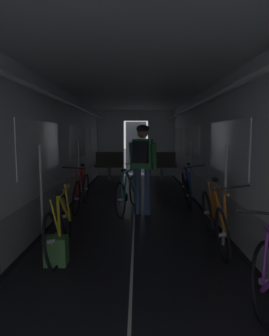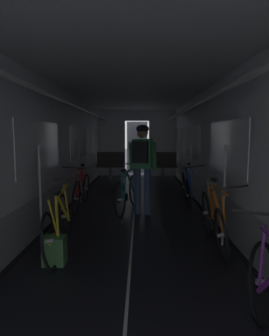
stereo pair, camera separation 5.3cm
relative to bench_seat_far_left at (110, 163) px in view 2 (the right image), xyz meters
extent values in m
cube|color=black|center=(-0.51, -4.82, -0.56)|extent=(0.08, 11.50, 0.01)
cube|color=black|center=(2.31, -4.82, -0.56)|extent=(0.08, 11.50, 0.01)
cube|color=beige|center=(0.90, -4.82, -0.56)|extent=(0.03, 11.27, 0.00)
cube|color=#9EA0A5|center=(-0.61, -4.82, -0.27)|extent=(0.12, 11.50, 0.60)
cube|color=silver|center=(-0.61, -4.82, 0.96)|extent=(0.12, 11.50, 1.85)
cube|color=white|center=(-0.54, -5.40, 0.78)|extent=(0.02, 1.90, 0.80)
cube|color=white|center=(-0.54, -2.52, 0.78)|extent=(0.02, 1.90, 0.80)
cube|color=white|center=(-0.54, 0.35, 0.78)|extent=(0.02, 1.90, 0.80)
cube|color=yellow|center=(-0.54, -4.88, 0.78)|extent=(0.01, 0.20, 0.28)
cylinder|color=white|center=(-0.27, -4.82, 1.53)|extent=(0.07, 11.04, 0.07)
cylinder|color=#B7BABF|center=(-0.37, -5.97, 0.13)|extent=(0.04, 0.04, 1.40)
cylinder|color=#B7BABF|center=(-0.37, -3.37, 0.13)|extent=(0.04, 0.04, 1.40)
cube|color=#9EA0A5|center=(2.41, -4.82, -0.27)|extent=(0.12, 11.50, 0.60)
cube|color=silver|center=(2.41, -4.82, 0.96)|extent=(0.12, 11.50, 1.85)
cube|color=white|center=(2.35, -5.40, 0.78)|extent=(0.02, 1.90, 0.80)
cube|color=white|center=(2.35, -2.52, 0.78)|extent=(0.02, 1.90, 0.80)
cube|color=white|center=(2.35, 0.35, 0.78)|extent=(0.02, 1.90, 0.80)
cube|color=yellow|center=(2.35, -5.42, 0.78)|extent=(0.01, 0.20, 0.28)
cylinder|color=white|center=(2.07, -4.82, 1.53)|extent=(0.07, 11.04, 0.07)
cylinder|color=#B7BABF|center=(2.17, -5.97, 0.13)|extent=(0.04, 0.04, 1.40)
cylinder|color=#B7BABF|center=(2.17, -3.37, 0.13)|extent=(0.04, 0.04, 1.40)
cube|color=silver|center=(-0.05, 0.99, 0.66)|extent=(1.00, 0.12, 2.45)
cube|color=silver|center=(1.85, 0.99, 0.66)|extent=(1.00, 0.12, 2.45)
cube|color=silver|center=(0.90, 0.99, 1.68)|extent=(0.90, 0.12, 0.40)
cube|color=#4C4F54|center=(0.90, 1.69, 0.46)|extent=(0.81, 0.04, 2.05)
cube|color=white|center=(0.90, -4.82, 1.94)|extent=(3.14, 11.62, 0.12)
cylinder|color=gray|center=(0.00, -0.07, -0.35)|extent=(0.12, 0.12, 0.44)
cube|color=#47423D|center=(0.00, -0.07, -0.08)|extent=(0.96, 0.44, 0.10)
cube|color=#47423D|center=(0.00, 0.12, 0.17)|extent=(0.96, 0.08, 0.40)
torus|color=gray|center=(-0.43, 0.15, 0.37)|extent=(0.14, 0.14, 0.02)
cylinder|color=gray|center=(1.80, -0.07, -0.35)|extent=(0.12, 0.12, 0.44)
cube|color=#47423D|center=(1.80, -0.07, -0.08)|extent=(0.96, 0.44, 0.10)
cube|color=#47423D|center=(1.80, 0.12, 0.17)|extent=(0.96, 0.08, 0.40)
torus|color=gray|center=(1.37, 0.15, 0.37)|extent=(0.14, 0.14, 0.02)
torus|color=black|center=(-0.20, -3.51, -0.23)|extent=(0.08, 0.67, 0.67)
cylinder|color=#B2B2B7|center=(-0.20, -3.51, -0.23)|extent=(0.09, 0.05, 0.06)
torus|color=black|center=(-0.19, -4.53, -0.23)|extent=(0.08, 0.67, 0.67)
cylinder|color=#B2B2B7|center=(-0.19, -4.53, -0.23)|extent=(0.09, 0.05, 0.06)
cylinder|color=red|center=(-0.21, -4.21, -0.01)|extent=(0.07, 0.54, 0.56)
cylinder|color=red|center=(-0.21, -3.80, -0.01)|extent=(0.07, 0.34, 0.55)
cylinder|color=red|center=(-0.23, -4.06, 0.25)|extent=(0.04, 0.82, 0.04)
cylinder|color=red|center=(-0.22, -3.58, 0.01)|extent=(0.06, 0.16, 0.49)
cylinder|color=red|center=(-0.20, -3.73, -0.26)|extent=(0.03, 0.45, 0.07)
cylinder|color=red|center=(-0.21, -4.50, 0.01)|extent=(0.06, 0.09, 0.49)
cylinder|color=black|center=(-0.19, -3.96, -0.28)|extent=(0.02, 0.17, 0.17)
ellipsoid|color=black|center=(-0.24, -3.63, 0.31)|extent=(0.10, 0.24, 0.07)
cylinder|color=black|center=(-0.23, -4.52, 0.35)|extent=(0.44, 0.03, 0.05)
torus|color=black|center=(2.02, -7.63, -0.23)|extent=(0.15, 0.68, 0.67)
cylinder|color=#B2B2B7|center=(2.02, -7.63, -0.23)|extent=(0.10, 0.06, 0.06)
cylinder|color=purple|center=(2.00, -7.66, 0.01)|extent=(0.07, 0.09, 0.49)
cylinder|color=black|center=(1.97, -7.64, 0.35)|extent=(0.44, 0.06, 0.06)
torus|color=black|center=(-0.01, -6.74, -0.24)|extent=(0.19, 0.68, 0.67)
cylinder|color=#B2B2B7|center=(-0.01, -6.74, -0.24)|extent=(0.10, 0.06, 0.06)
torus|color=black|center=(-0.10, -5.73, -0.24)|extent=(0.19, 0.68, 0.67)
cylinder|color=#B2B2B7|center=(-0.10, -5.73, -0.24)|extent=(0.10, 0.06, 0.06)
cylinder|color=yellow|center=(-0.04, -6.04, -0.02)|extent=(0.07, 0.55, 0.56)
cylinder|color=yellow|center=(-0.01, -6.44, -0.02)|extent=(0.14, 0.34, 0.55)
cylinder|color=yellow|center=(0.01, -6.19, 0.24)|extent=(0.11, 0.82, 0.04)
cylinder|color=yellow|center=(0.02, -6.67, 0.00)|extent=(0.08, 0.17, 0.49)
cylinder|color=yellow|center=(-0.03, -6.52, -0.26)|extent=(0.07, 0.45, 0.07)
cylinder|color=yellow|center=(-0.07, -5.75, 0.00)|extent=(0.10, 0.08, 0.49)
cylinder|color=black|center=(-0.06, -6.29, -0.28)|extent=(0.05, 0.17, 0.17)
ellipsoid|color=black|center=(0.05, -6.61, 0.30)|extent=(0.12, 0.25, 0.07)
cylinder|color=black|center=(-0.02, -5.73, 0.34)|extent=(0.44, 0.06, 0.09)
torus|color=black|center=(2.07, -3.18, -0.24)|extent=(0.18, 0.68, 0.67)
cylinder|color=#B2B2B7|center=(2.07, -3.18, -0.24)|extent=(0.10, 0.06, 0.06)
torus|color=black|center=(1.99, -4.20, -0.24)|extent=(0.18, 0.68, 0.67)
cylinder|color=#B2B2B7|center=(1.99, -4.20, -0.24)|extent=(0.10, 0.06, 0.06)
cylinder|color=#2342B7|center=(2.05, -3.89, -0.02)|extent=(0.09, 0.55, 0.56)
cylinder|color=#2342B7|center=(2.08, -3.48, -0.02)|extent=(0.14, 0.34, 0.55)
cylinder|color=#2342B7|center=(2.10, -3.74, 0.24)|extent=(0.10, 0.82, 0.04)
cylinder|color=#2342B7|center=(2.10, -3.25, 0.00)|extent=(0.09, 0.17, 0.49)
cylinder|color=#2342B7|center=(2.05, -3.41, -0.26)|extent=(0.07, 0.45, 0.07)
cylinder|color=#2342B7|center=(2.03, -4.17, 0.00)|extent=(0.10, 0.08, 0.49)
cylinder|color=black|center=(2.03, -3.63, -0.28)|extent=(0.05, 0.17, 0.17)
ellipsoid|color=black|center=(2.14, -3.31, 0.30)|extent=(0.11, 0.25, 0.07)
cylinder|color=black|center=(2.08, -4.20, 0.34)|extent=(0.44, 0.06, 0.09)
torus|color=black|center=(2.06, -5.49, -0.24)|extent=(0.16, 0.68, 0.67)
cylinder|color=#B2B2B7|center=(2.06, -5.49, -0.24)|extent=(0.10, 0.06, 0.06)
torus|color=black|center=(2.00, -6.51, -0.24)|extent=(0.16, 0.68, 0.67)
cylinder|color=#B2B2B7|center=(2.00, -6.51, -0.24)|extent=(0.10, 0.06, 0.06)
cylinder|color=orange|center=(2.05, -6.19, -0.02)|extent=(0.09, 0.54, 0.56)
cylinder|color=orange|center=(2.07, -5.78, -0.02)|extent=(0.12, 0.34, 0.55)
cylinder|color=orange|center=(2.09, -6.04, 0.24)|extent=(0.08, 0.82, 0.04)
cylinder|color=orange|center=(2.09, -5.56, 0.00)|extent=(0.08, 0.17, 0.49)
cylinder|color=orange|center=(2.04, -5.71, -0.26)|extent=(0.06, 0.45, 0.07)
cylinder|color=orange|center=(2.04, -6.48, 0.00)|extent=(0.10, 0.09, 0.49)
cylinder|color=black|center=(2.03, -5.94, -0.28)|extent=(0.04, 0.17, 0.17)
ellipsoid|color=black|center=(2.12, -5.61, 0.30)|extent=(0.11, 0.24, 0.07)
cylinder|color=black|center=(2.08, -6.50, 0.34)|extent=(0.44, 0.05, 0.08)
cylinder|color=#384C75|center=(0.97, -4.37, -0.12)|extent=(0.13, 0.13, 0.90)
cylinder|color=#384C75|center=(1.16, -4.41, -0.12)|extent=(0.13, 0.13, 0.90)
cube|color=#337F47|center=(1.06, -4.39, 0.61)|extent=(0.40, 0.30, 0.56)
cylinder|color=#337F47|center=(0.85, -4.32, 0.56)|extent=(0.13, 0.21, 0.53)
cylinder|color=#337F47|center=(1.28, -4.42, 0.56)|extent=(0.13, 0.21, 0.53)
sphere|color=#9E7051|center=(1.06, -4.39, 1.01)|extent=(0.21, 0.21, 0.21)
ellipsoid|color=black|center=(1.06, -4.39, 1.08)|extent=(0.30, 0.33, 0.16)
cube|color=black|center=(1.02, -4.56, 0.65)|extent=(0.31, 0.22, 0.40)
torus|color=black|center=(0.65, -4.64, -0.23)|extent=(0.23, 0.67, 0.67)
cylinder|color=#B2B2B7|center=(0.65, -4.64, -0.23)|extent=(0.10, 0.07, 0.06)
torus|color=black|center=(0.88, -3.65, -0.23)|extent=(0.23, 0.67, 0.67)
cylinder|color=#B2B2B7|center=(0.88, -3.65, -0.23)|extent=(0.10, 0.07, 0.06)
cylinder|color=teal|center=(0.82, -3.96, -0.01)|extent=(0.19, 0.53, 0.56)
cylinder|color=teal|center=(0.73, -4.36, -0.01)|extent=(0.08, 0.35, 0.55)
cylinder|color=teal|center=(0.80, -4.11, 0.25)|extent=(0.22, 0.81, 0.04)
cylinder|color=teal|center=(0.68, -4.58, 0.01)|extent=(0.09, 0.16, 0.49)
cylinder|color=teal|center=(0.70, -4.42, -0.26)|extent=(0.13, 0.45, 0.07)
cylinder|color=teal|center=(0.89, -3.68, 0.01)|extent=(0.05, 0.10, 0.49)
cylinder|color=black|center=(0.75, -4.20, -0.28)|extent=(0.06, 0.17, 0.17)
ellipsoid|color=black|center=(0.71, -4.53, 0.31)|extent=(0.15, 0.26, 0.07)
cylinder|color=black|center=(0.91, -3.67, 0.35)|extent=(0.43, 0.12, 0.05)
cube|color=#3D703D|center=(0.00, -6.62, -0.40)|extent=(0.26, 0.20, 0.34)
camera|label=1|loc=(0.97, -9.91, 0.97)|focal=31.00mm
camera|label=2|loc=(1.02, -9.91, 0.97)|focal=31.00mm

